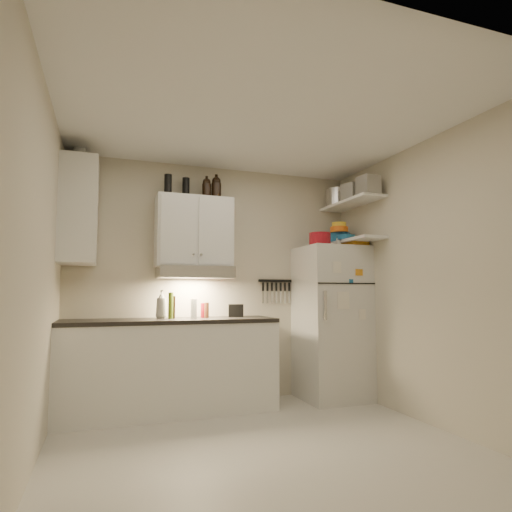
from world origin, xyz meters
name	(u,v)px	position (x,y,z in m)	size (l,w,h in m)	color
floor	(265,449)	(0.00, 0.00, -0.01)	(3.20, 3.00, 0.02)	beige
ceiling	(264,116)	(0.00, 0.00, 2.61)	(3.20, 3.00, 0.02)	white
back_wall	(217,282)	(0.00, 1.51, 1.30)	(3.20, 0.02, 2.60)	beige
left_wall	(37,274)	(-1.61, 0.00, 1.30)	(0.02, 3.00, 2.60)	beige
right_wall	(429,279)	(1.61, 0.00, 1.30)	(0.02, 3.00, 2.60)	beige
base_cabinet	(170,368)	(-0.55, 1.20, 0.44)	(2.10, 0.60, 0.88)	white
countertop	(171,321)	(-0.55, 1.20, 0.90)	(2.10, 0.62, 0.04)	black
upper_cabinet	(194,232)	(-0.30, 1.33, 1.83)	(0.80, 0.33, 0.75)	white
side_cabinet	(79,212)	(-1.44, 1.20, 1.95)	(0.33, 0.55, 1.00)	white
range_hood	(195,273)	(-0.30, 1.27, 1.39)	(0.76, 0.46, 0.12)	silver
fridge	(332,322)	(1.25, 1.16, 0.85)	(0.70, 0.68, 1.70)	silver
shelf_hi	(351,203)	(1.45, 1.02, 2.20)	(0.30, 0.95, 0.03)	white
shelf_lo	(352,242)	(1.45, 1.02, 1.76)	(0.30, 0.95, 0.03)	white
knife_strip	(276,281)	(0.70, 1.49, 1.32)	(0.42, 0.02, 0.03)	black
dutch_oven	(320,239)	(1.04, 1.02, 1.77)	(0.24, 0.24, 0.14)	maroon
book_stack	(354,243)	(1.46, 1.00, 1.74)	(0.21, 0.27, 0.09)	orange
spice_jar	(339,243)	(1.29, 1.05, 1.75)	(0.05, 0.05, 0.09)	silver
stock_pot	(338,198)	(1.42, 1.27, 2.32)	(0.28, 0.28, 0.20)	silver
tin_a	(351,193)	(1.42, 0.96, 2.31)	(0.19, 0.17, 0.19)	#AAAAAD
tin_b	(368,185)	(1.41, 0.63, 2.31)	(0.19, 0.19, 0.19)	#AAAAAD
bowl_teal	(339,238)	(1.41, 1.23, 1.83)	(0.26, 0.26, 0.10)	#1B6295
bowl_orange	(339,230)	(1.37, 1.17, 1.91)	(0.21, 0.21, 0.06)	orange
bowl_yellow	(339,225)	(1.37, 1.17, 1.97)	(0.16, 0.16, 0.05)	yellow
plates	(346,238)	(1.38, 1.03, 1.80)	(0.21, 0.21, 0.05)	#1B6295
growler_a	(207,188)	(-0.17, 1.33, 2.31)	(0.10, 0.10, 0.23)	black
growler_b	(216,188)	(-0.06, 1.33, 2.33)	(0.11, 0.11, 0.25)	black
thermos_a	(186,188)	(-0.38, 1.40, 2.31)	(0.08, 0.08, 0.22)	black
thermos_b	(168,185)	(-0.58, 1.34, 2.31)	(0.08, 0.08, 0.23)	black
side_jar	(79,155)	(-1.46, 1.30, 2.53)	(0.12, 0.12, 0.16)	silver
soap_bottle	(161,303)	(-0.63, 1.29, 1.08)	(0.12, 0.12, 0.32)	white
pepper_mill	(207,310)	(-0.17, 1.25, 1.00)	(0.05, 0.05, 0.16)	brown
oil_bottle	(171,306)	(-0.55, 1.20, 1.05)	(0.05, 0.05, 0.26)	#5A751D
vinegar_bottle	(173,307)	(-0.53, 1.22, 1.03)	(0.05, 0.05, 0.23)	black
clear_bottle	(194,309)	(-0.31, 1.23, 1.02)	(0.07, 0.07, 0.20)	silver
red_jar	(204,310)	(-0.19, 1.30, 1.00)	(0.08, 0.08, 0.15)	maroon
caddy	(236,311)	(0.17, 1.31, 0.99)	(0.16, 0.11, 0.14)	black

